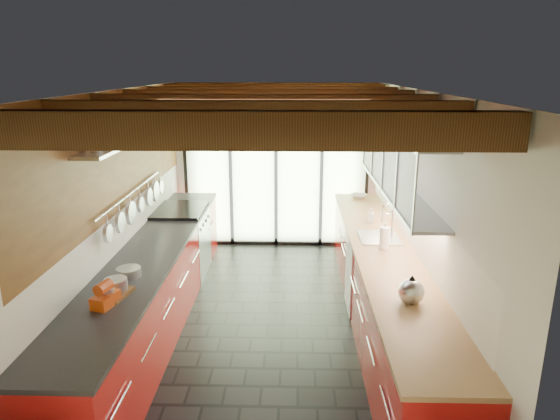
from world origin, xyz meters
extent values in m
plane|color=black|center=(0.00, 0.00, 0.00)|extent=(5.50, 5.50, 0.00)
plane|color=silver|center=(0.00, 2.75, 1.30)|extent=(3.20, 0.00, 3.20)
plane|color=silver|center=(0.00, -2.75, 1.30)|extent=(3.20, 0.00, 3.20)
plane|color=silver|center=(-1.60, 0.00, 1.30)|extent=(0.00, 5.50, 5.50)
plane|color=silver|center=(1.60, 0.00, 1.30)|extent=(0.00, 5.50, 5.50)
plane|color=#472814|center=(0.00, 0.00, 2.60)|extent=(5.50, 5.50, 0.00)
cube|color=#593316|center=(0.00, -2.25, 2.48)|extent=(3.14, 0.14, 0.22)
cube|color=#593316|center=(0.00, -1.35, 2.48)|extent=(3.14, 0.14, 0.22)
cube|color=#593316|center=(0.00, -0.45, 2.48)|extent=(3.14, 0.14, 0.22)
cube|color=#593316|center=(0.00, 0.45, 2.48)|extent=(3.14, 0.14, 0.22)
cube|color=#593316|center=(0.00, 1.35, 2.48)|extent=(3.14, 0.14, 0.22)
cube|color=#593316|center=(0.00, 2.25, 2.48)|extent=(3.14, 0.14, 0.22)
cube|color=brown|center=(0.00, 2.71, 2.35)|extent=(3.14, 0.06, 0.50)
plane|color=brown|center=(-1.57, 0.20, 1.98)|extent=(0.00, 4.90, 4.90)
plane|color=#C6EAAD|center=(0.00, 2.73, 1.08)|extent=(2.90, 0.00, 2.90)
cube|color=black|center=(-1.45, 2.72, 1.07)|extent=(0.05, 0.04, 2.15)
cube|color=black|center=(1.45, 2.72, 1.07)|extent=(0.05, 0.04, 2.15)
cube|color=black|center=(0.00, 2.69, 1.07)|extent=(0.06, 0.05, 2.15)
cube|color=black|center=(0.00, 2.69, 2.15)|extent=(2.90, 0.05, 0.06)
cylinder|color=red|center=(0.00, 2.67, 2.35)|extent=(0.34, 0.04, 0.34)
cylinder|color=beige|center=(0.00, 2.65, 2.35)|extent=(0.28, 0.02, 0.28)
cube|color=#B31614|center=(-1.28, 0.00, 0.44)|extent=(0.65, 5.00, 0.88)
cube|color=black|center=(-1.28, 0.00, 0.90)|extent=(0.68, 5.00, 0.04)
cube|color=silver|center=(-1.28, 1.45, 0.44)|extent=(0.66, 0.90, 0.90)
cube|color=black|center=(-1.28, 1.45, 0.93)|extent=(0.65, 0.90, 0.06)
cube|color=#B31614|center=(1.28, 0.00, 0.44)|extent=(0.65, 5.00, 0.88)
cube|color=#9C764B|center=(1.28, 0.00, 0.90)|extent=(0.68, 5.00, 0.04)
cube|color=white|center=(0.95, 0.40, 0.44)|extent=(0.02, 0.60, 0.84)
cube|color=silver|center=(1.28, 0.40, 0.93)|extent=(0.45, 0.52, 0.02)
cylinder|color=silver|center=(1.42, 0.40, 1.10)|extent=(0.02, 0.02, 0.34)
torus|color=silver|center=(1.36, 0.40, 1.27)|extent=(0.14, 0.02, 0.14)
plane|color=silver|center=(1.26, 0.30, 1.85)|extent=(0.00, 3.00, 3.00)
cube|color=#9EA0A5|center=(1.43, 0.30, 1.51)|extent=(0.34, 3.00, 0.03)
cube|color=#9EA0A5|center=(1.43, 0.30, 2.19)|extent=(0.34, 3.00, 0.03)
cylinder|color=silver|center=(-1.54, 0.30, 1.47)|extent=(0.02, 2.20, 0.02)
cube|color=silver|center=(-1.45, 0.20, 2.10)|extent=(0.28, 2.60, 0.03)
cylinder|color=silver|center=(-1.50, -0.60, 1.29)|extent=(0.04, 0.18, 0.18)
cylinder|color=silver|center=(-1.50, -0.25, 1.29)|extent=(0.04, 0.22, 0.22)
cylinder|color=silver|center=(-1.50, 0.10, 1.29)|extent=(0.04, 0.26, 0.26)
cylinder|color=silver|center=(-1.50, 0.45, 1.29)|extent=(0.04, 0.18, 0.18)
cylinder|color=silver|center=(-1.50, 0.80, 1.29)|extent=(0.04, 0.22, 0.22)
cylinder|color=silver|center=(-1.50, 1.10, 1.29)|extent=(0.04, 0.26, 0.26)
cylinder|color=silver|center=(-1.50, 1.35, 1.29)|extent=(0.04, 0.18, 0.18)
cube|color=#C43F0F|center=(-1.27, -1.37, 0.97)|extent=(0.20, 0.27, 0.10)
cylinder|color=#C43F0F|center=(-1.27, -1.39, 1.09)|extent=(0.13, 0.18, 0.10)
cylinder|color=silver|center=(-1.27, -1.33, 1.01)|extent=(0.15, 0.15, 0.10)
cylinder|color=silver|center=(-1.27, -1.12, 0.98)|extent=(0.25, 0.25, 0.13)
cylinder|color=silver|center=(-1.27, -0.77, 0.96)|extent=(0.29, 0.29, 0.09)
cube|color=brown|center=(-1.27, -1.18, 0.93)|extent=(0.29, 0.36, 0.03)
sphere|color=silver|center=(1.27, -1.24, 1.03)|extent=(0.23, 0.23, 0.22)
cone|color=black|center=(1.27, -1.24, 1.15)|extent=(0.08, 0.08, 0.06)
cylinder|color=silver|center=(1.27, -1.12, 1.04)|extent=(0.03, 0.08, 0.05)
cylinder|color=white|center=(1.27, 0.05, 1.04)|extent=(0.11, 0.11, 0.24)
cylinder|color=silver|center=(1.27, 0.05, 1.19)|extent=(0.02, 0.02, 0.04)
imported|color=silver|center=(1.27, 1.03, 1.01)|extent=(0.09, 0.10, 0.18)
imported|color=silver|center=(1.27, 2.25, 0.95)|extent=(0.31, 0.31, 0.06)
camera|label=1|loc=(0.28, -5.09, 2.82)|focal=32.00mm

